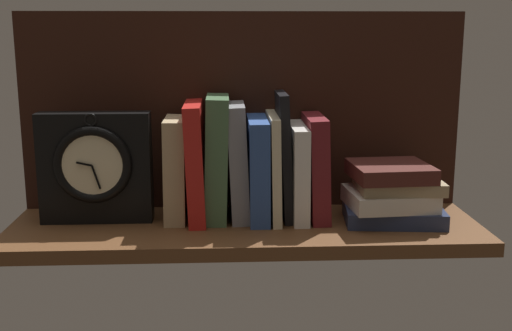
# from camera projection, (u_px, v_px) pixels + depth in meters

# --- Properties ---
(ground_plane) EXTENTS (0.87, 0.27, 0.03)m
(ground_plane) POSITION_uv_depth(u_px,v_px,m) (245.00, 230.00, 1.20)
(ground_plane) COLOR brown
(back_panel) EXTENTS (0.87, 0.01, 0.39)m
(back_panel) POSITION_uv_depth(u_px,v_px,m) (243.00, 111.00, 1.28)
(back_panel) COLOR black
(back_panel) RESTS_ON ground_plane
(book_tan_shortstories) EXTENTS (0.04, 0.12, 0.19)m
(book_tan_shortstories) POSITION_uv_depth(u_px,v_px,m) (176.00, 169.00, 1.21)
(book_tan_shortstories) COLOR tan
(book_tan_shortstories) RESTS_ON ground_plane
(book_red_requiem) EXTENTS (0.04, 0.16, 0.22)m
(book_red_requiem) POSITION_uv_depth(u_px,v_px,m) (196.00, 162.00, 1.21)
(book_red_requiem) COLOR red
(book_red_requiem) RESTS_ON ground_plane
(book_green_romantic) EXTENTS (0.05, 0.13, 0.23)m
(book_green_romantic) POSITION_uv_depth(u_px,v_px,m) (217.00, 158.00, 1.21)
(book_green_romantic) COLOR #476B44
(book_green_romantic) RESTS_ON ground_plane
(book_gray_chess) EXTENTS (0.04, 0.12, 0.22)m
(book_gray_chess) POSITION_uv_depth(u_px,v_px,m) (238.00, 162.00, 1.21)
(book_gray_chess) COLOR gray
(book_gray_chess) RESTS_ON ground_plane
(book_blue_modern) EXTENTS (0.04, 0.16, 0.19)m
(book_blue_modern) POSITION_uv_depth(u_px,v_px,m) (258.00, 169.00, 1.22)
(book_blue_modern) COLOR #2D4C8E
(book_blue_modern) RESTS_ON ground_plane
(book_cream_twain) EXTENTS (0.02, 0.16, 0.20)m
(book_cream_twain) POSITION_uv_depth(u_px,v_px,m) (274.00, 167.00, 1.22)
(book_cream_twain) COLOR beige
(book_cream_twain) RESTS_ON ground_plane
(book_black_skeptic) EXTENTS (0.03, 0.12, 0.24)m
(book_black_skeptic) POSITION_uv_depth(u_px,v_px,m) (284.00, 156.00, 1.21)
(book_black_skeptic) COLOR black
(book_black_skeptic) RESTS_ON ground_plane
(book_white_catcher) EXTENTS (0.03, 0.16, 0.18)m
(book_white_catcher) POSITION_uv_depth(u_px,v_px,m) (298.00, 172.00, 1.22)
(book_white_catcher) COLOR silver
(book_white_catcher) RESTS_ON ground_plane
(book_maroon_dawkins) EXTENTS (0.04, 0.15, 0.20)m
(book_maroon_dawkins) POSITION_uv_depth(u_px,v_px,m) (316.00, 167.00, 1.22)
(book_maroon_dawkins) COLOR maroon
(book_maroon_dawkins) RESTS_ON ground_plane
(framed_clock) EXTENTS (0.20, 0.06, 0.21)m
(framed_clock) POSITION_uv_depth(u_px,v_px,m) (95.00, 167.00, 1.19)
(framed_clock) COLOR black
(framed_clock) RESTS_ON ground_plane
(book_stack_side) EXTENTS (0.19, 0.15, 0.11)m
(book_stack_side) POSITION_uv_depth(u_px,v_px,m) (393.00, 194.00, 1.20)
(book_stack_side) COLOR #232D4C
(book_stack_side) RESTS_ON ground_plane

